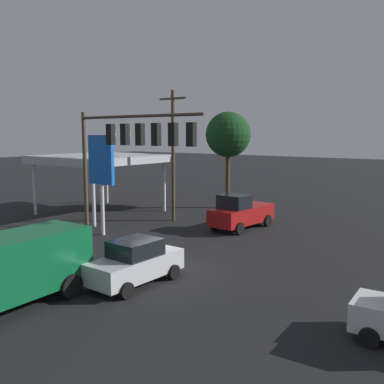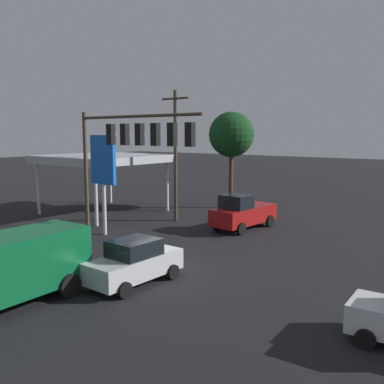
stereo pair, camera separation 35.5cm
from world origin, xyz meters
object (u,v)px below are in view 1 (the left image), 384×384
at_px(price_sign, 101,165).
at_px(fire_hydrant, 38,267).
at_px(utility_pole, 173,153).
at_px(sedan_far, 136,262).
at_px(traffic_signal_assembly, 130,146).
at_px(pickup_parked, 240,212).
at_px(street_tree, 228,135).

distance_m(price_sign, fire_hydrant, 9.13).
bearing_deg(utility_pole, sedan_far, 122.55).
distance_m(traffic_signal_assembly, utility_pole, 11.44).
distance_m(traffic_signal_assembly, pickup_parked, 11.58).
xyz_separation_m(price_sign, street_tree, (-0.87, -13.46, 1.81)).
height_order(utility_pole, fire_hydrant, utility_pole).
distance_m(price_sign, sedan_far, 10.19).
bearing_deg(traffic_signal_assembly, street_tree, -72.47).
relative_size(sedan_far, street_tree, 0.53).
relative_size(traffic_signal_assembly, sedan_far, 1.71).
xyz_separation_m(sedan_far, fire_hydrant, (4.16, 2.01, -0.51)).
bearing_deg(street_tree, fire_hydrant, 98.15).
distance_m(pickup_parked, street_tree, 9.87).
bearing_deg(utility_pole, fire_hydrant, 103.16).
height_order(sedan_far, street_tree, street_tree).
relative_size(utility_pole, pickup_parked, 1.78).
bearing_deg(pickup_parked, sedan_far, 13.57).
distance_m(traffic_signal_assembly, sedan_far, 5.40).
height_order(traffic_signal_assembly, price_sign, traffic_signal_assembly).
xyz_separation_m(street_tree, fire_hydrant, (-2.96, 20.68, -5.87)).
bearing_deg(pickup_parked, street_tree, -137.31).
bearing_deg(price_sign, traffic_signal_assembly, 149.53).
height_order(price_sign, fire_hydrant, price_sign).
height_order(utility_pole, price_sign, utility_pole).
bearing_deg(price_sign, utility_pole, -96.27).
xyz_separation_m(utility_pole, sedan_far, (-7.31, 11.46, -4.09)).
xyz_separation_m(traffic_signal_assembly, sedan_far, (-1.71, 1.52, -4.89)).
bearing_deg(utility_pole, street_tree, -91.49).
relative_size(sedan_far, fire_hydrant, 5.03).
height_order(utility_pole, sedan_far, utility_pole).
relative_size(utility_pole, sedan_far, 2.15).
distance_m(traffic_signal_assembly, fire_hydrant, 6.90).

